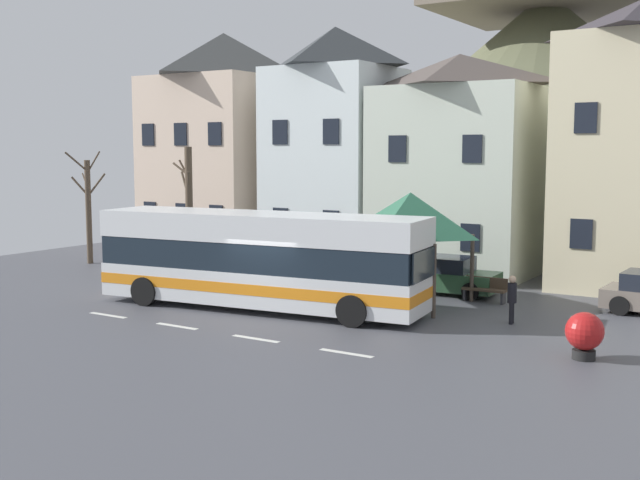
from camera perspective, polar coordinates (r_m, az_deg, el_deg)
name	(u,v)px	position (r m, az deg, el deg)	size (l,w,h in m)	color
ground_plane	(267,317)	(25.65, -3.86, -5.61)	(40.00, 60.00, 0.07)	#4A4C53
townhouse_00	(225,143)	(42.03, -6.91, 6.97)	(6.51, 6.88, 11.37)	beige
townhouse_01	(335,147)	(37.13, 1.09, 6.79)	(5.38, 5.16, 11.01)	silver
townhouse_02	(458,165)	(34.33, 9.94, 5.34)	(6.49, 5.07, 9.38)	beige
hilltop_castle	(544,107)	(53.08, 15.91, 9.27)	(35.87, 35.87, 22.97)	#626548
transit_bus	(260,261)	(26.57, -4.36, -1.52)	(11.72, 3.91, 3.26)	silver
bus_shelter	(410,215)	(27.31, 6.56, 1.83)	(3.60, 3.60, 3.91)	#473D33
parked_car_00	(156,248)	(38.59, -11.79, -0.56)	(4.52, 2.13, 1.34)	silver
parked_car_02	(443,275)	(29.91, 8.91, -2.54)	(4.05, 2.08, 1.39)	#2E5235
pedestrian_00	(386,282)	(26.45, 4.84, -3.09)	(0.34, 0.35, 1.70)	black
pedestrian_01	(512,296)	(25.09, 13.75, -3.95)	(0.28, 0.30, 1.51)	black
public_bench	(485,289)	(28.50, 11.88, -3.48)	(1.54, 0.48, 0.87)	#473828
harbour_buoy	(585,333)	(21.45, 18.63, -6.41)	(0.98, 0.98, 1.23)	black
bare_tree_00	(88,207)	(38.59, -16.45, 2.29)	(1.47, 1.77, 5.29)	brown
bare_tree_01	(189,208)	(35.09, -9.48, 2.33)	(1.55, 1.17, 5.49)	brown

